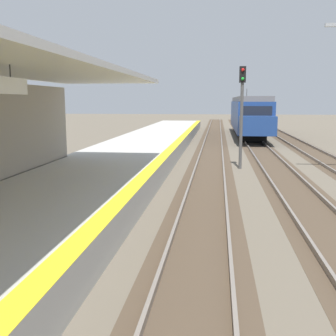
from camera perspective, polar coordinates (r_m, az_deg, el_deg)
The scene contains 5 objects.
station_platform at distance 15.53m, azimuth -11.19°, elevation -2.19°, with size 5.00×80.00×0.91m.
track_pair_nearest_platform at distance 18.78m, azimuth 5.61°, elevation -1.32°, with size 2.34×120.00×0.16m.
track_pair_middle at distance 19.01m, azimuth 15.91°, elevation -1.50°, with size 2.34×120.00×0.16m.
approaching_train at distance 41.79m, azimuth 11.14°, elevation 7.33°, with size 2.93×19.60×4.76m.
rail_signal_post at distance 21.43m, azimuth 10.18°, elevation 8.35°, with size 0.32×0.34×5.20m.
Camera 1 is at (2.29, 1.55, 3.50)m, focal length 43.97 mm.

